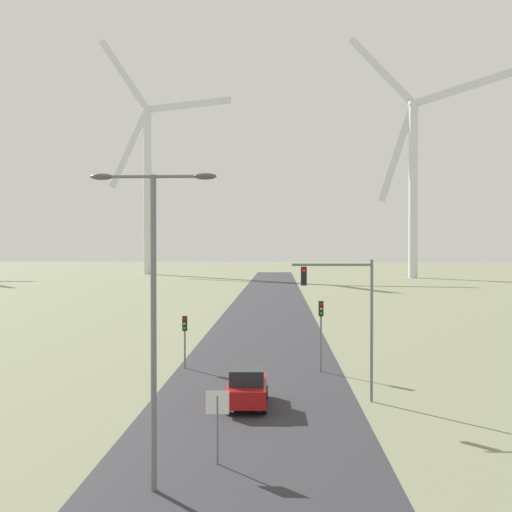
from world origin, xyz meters
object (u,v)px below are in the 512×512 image
(traffic_light_mast_overhead, at_px, (346,303))
(streetlamp, at_px, (153,289))
(traffic_light_post_near_left, at_px, (185,330))
(wind_turbine_center, at_px, (413,166))
(stop_sign_near, at_px, (217,413))
(car_approaching, at_px, (247,387))
(wind_turbine_left, at_px, (147,170))
(traffic_light_post_near_right, at_px, (321,320))

(traffic_light_mast_overhead, bearing_deg, streetlamp, -123.05)
(traffic_light_post_near_left, xyz_separation_m, wind_turbine_center, (38.60, 110.89, 24.90))
(stop_sign_near, relative_size, car_approaching, 0.61)
(car_approaching, bearing_deg, traffic_light_post_near_left, 116.52)
(traffic_light_post_near_left, bearing_deg, traffic_light_mast_overhead, -40.10)
(traffic_light_post_near_left, height_order, wind_turbine_left, wind_turbine_left)
(traffic_light_post_near_left, xyz_separation_m, wind_turbine_left, (-30.58, 128.47, 26.53))
(traffic_light_post_near_left, bearing_deg, stop_sign_near, -77.21)
(traffic_light_mast_overhead, height_order, wind_turbine_center, wind_turbine_center)
(stop_sign_near, relative_size, traffic_light_post_near_left, 0.79)
(car_approaching, height_order, wind_turbine_center, wind_turbine_center)
(traffic_light_post_near_left, xyz_separation_m, car_approaching, (4.27, -8.56, -1.44))
(streetlamp, relative_size, stop_sign_near, 3.82)
(stop_sign_near, height_order, traffic_light_mast_overhead, traffic_light_mast_overhead)
(stop_sign_near, distance_m, wind_turbine_left, 151.01)
(streetlamp, xyz_separation_m, wind_turbine_left, (-32.53, 146.83, 22.75))
(traffic_light_post_near_right, xyz_separation_m, car_approaching, (-3.99, -7.80, -2.18))
(traffic_light_post_near_left, height_order, car_approaching, traffic_light_post_near_left)
(wind_turbine_center, bearing_deg, streetlamp, -105.83)
(traffic_light_mast_overhead, relative_size, car_approaching, 1.65)
(streetlamp, bearing_deg, stop_sign_near, 52.98)
(wind_turbine_left, distance_m, wind_turbine_center, 71.39)
(wind_turbine_left, height_order, wind_turbine_center, wind_turbine_left)
(traffic_light_post_near_left, xyz_separation_m, traffic_light_mast_overhead, (8.97, -7.56, 2.40))
(traffic_light_mast_overhead, bearing_deg, traffic_light_post_near_right, 95.95)
(streetlamp, distance_m, stop_sign_near, 5.21)
(traffic_light_post_near_right, relative_size, wind_turbine_left, 0.06)
(streetlamp, bearing_deg, traffic_light_post_near_right, 70.25)
(traffic_light_mast_overhead, relative_size, wind_turbine_left, 0.10)
(streetlamp, xyz_separation_m, stop_sign_near, (1.71, 2.27, -4.37))
(streetlamp, height_order, stop_sign_near, streetlamp)
(streetlamp, distance_m, wind_turbine_left, 152.10)
(stop_sign_near, height_order, wind_turbine_center, wind_turbine_center)
(wind_turbine_center, bearing_deg, traffic_light_post_near_left, -109.19)
(traffic_light_post_near_right, distance_m, car_approaching, 9.03)
(wind_turbine_left, bearing_deg, traffic_light_post_near_right, -73.27)
(traffic_light_post_near_right, height_order, traffic_light_mast_overhead, traffic_light_mast_overhead)
(traffic_light_post_near_right, bearing_deg, traffic_light_mast_overhead, -84.05)
(streetlamp, xyz_separation_m, car_approaching, (2.33, 9.80, -5.22))
(streetlamp, bearing_deg, car_approaching, 76.63)
(streetlamp, xyz_separation_m, traffic_light_post_near_left, (-1.94, 18.36, -3.78))
(traffic_light_post_near_right, bearing_deg, traffic_light_post_near_left, 174.74)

